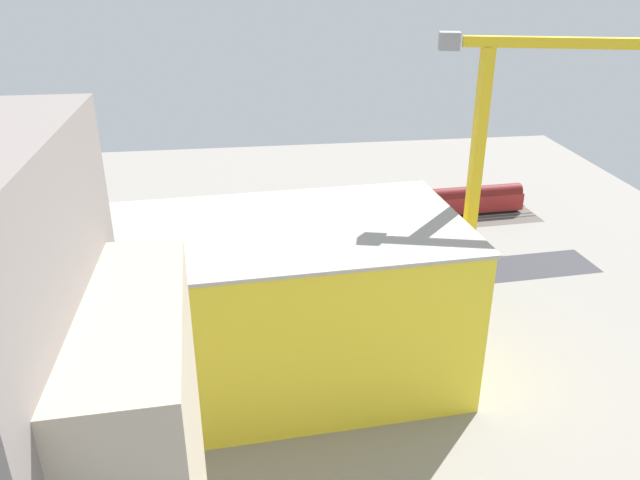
% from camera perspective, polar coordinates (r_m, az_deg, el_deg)
% --- Properties ---
extents(ground_plane, '(156.44, 156.44, 0.00)m').
position_cam_1_polar(ground_plane, '(103.03, -1.03, -3.60)').
color(ground_plane, gray).
rests_on(ground_plane, ground).
extents(rail_bed, '(98.41, 19.28, 0.01)m').
position_cam_1_polar(rail_bed, '(121.96, -2.24, 1.06)').
color(rail_bed, '#5B544C').
rests_on(rail_bed, ground).
extents(street_asphalt, '(98.15, 15.11, 0.01)m').
position_cam_1_polar(street_asphalt, '(100.64, -0.84, -4.33)').
color(street_asphalt, '#38383D').
rests_on(street_asphalt, ground).
extents(track_rails, '(97.59, 12.87, 0.12)m').
position_cam_1_polar(track_rails, '(121.89, -2.24, 1.14)').
color(track_rails, '#9E9EA8').
rests_on(track_rails, ground).
extents(platform_canopy_near, '(64.88, 8.43, 4.23)m').
position_cam_1_polar(platform_canopy_near, '(112.62, -6.87, 1.06)').
color(platform_canopy_near, '#A82D23').
rests_on(platform_canopy_near, ground).
extents(locomotive, '(16.02, 3.42, 4.82)m').
position_cam_1_polar(locomotive, '(125.11, 2.65, 2.51)').
color(locomotive, black).
rests_on(locomotive, ground).
extents(passenger_coach, '(19.93, 4.31, 5.84)m').
position_cam_1_polar(passenger_coach, '(131.56, 13.80, 3.58)').
color(passenger_coach, black).
rests_on(passenger_coach, ground).
extents(parked_car_0, '(4.48, 2.15, 1.61)m').
position_cam_1_polar(parked_car_0, '(105.38, 5.91, -2.62)').
color(parked_car_0, black).
rests_on(parked_car_0, ground).
extents(parked_car_1, '(4.05, 1.87, 1.75)m').
position_cam_1_polar(parked_car_1, '(104.24, 1.68, -2.77)').
color(parked_car_1, black).
rests_on(parked_car_1, ground).
extents(parked_car_2, '(4.69, 2.17, 1.80)m').
position_cam_1_polar(parked_car_2, '(103.04, -3.26, -3.14)').
color(parked_car_2, black).
rests_on(parked_car_2, ground).
extents(parked_car_3, '(4.52, 2.15, 1.80)m').
position_cam_1_polar(parked_car_3, '(102.83, -7.86, -3.41)').
color(parked_car_3, black).
rests_on(parked_car_3, ground).
extents(parked_car_4, '(4.40, 2.07, 1.82)m').
position_cam_1_polar(parked_car_4, '(102.78, -12.49, -3.81)').
color(parked_car_4, black).
rests_on(parked_car_4, ground).
extents(parked_car_5, '(4.20, 1.91, 1.87)m').
position_cam_1_polar(parked_car_5, '(104.26, -16.62, -3.85)').
color(parked_car_5, black).
rests_on(parked_car_5, ground).
extents(parked_car_6, '(4.24, 2.09, 1.61)m').
position_cam_1_polar(parked_car_6, '(106.37, -21.43, -4.06)').
color(parked_car_6, black).
rests_on(parked_car_6, ground).
extents(construction_building, '(42.31, 25.47, 19.96)m').
position_cam_1_polar(construction_building, '(76.24, -3.06, -5.96)').
color(construction_building, yellow).
rests_on(construction_building, ground).
extents(construction_roof_slab, '(42.95, 26.11, 0.40)m').
position_cam_1_polar(construction_roof_slab, '(71.61, -3.24, 1.07)').
color(construction_roof_slab, '#ADA89E').
rests_on(construction_roof_slab, construction_building).
extents(tower_crane, '(22.71, 7.45, 40.25)m').
position_cam_1_polar(tower_crane, '(81.96, 14.67, 5.55)').
color(tower_crane, gray).
rests_on(tower_crane, ground).
extents(box_truck_0, '(8.89, 3.44, 3.15)m').
position_cam_1_polar(box_truck_0, '(96.25, -10.34, -5.15)').
color(box_truck_0, black).
rests_on(box_truck_0, ground).
extents(street_tree_0, '(4.87, 4.87, 7.57)m').
position_cam_1_polar(street_tree_0, '(97.61, 9.60, -2.28)').
color(street_tree_0, brown).
rests_on(street_tree_0, ground).
extents(street_tree_1, '(5.34, 5.34, 7.42)m').
position_cam_1_polar(street_tree_1, '(99.69, 12.63, -2.21)').
color(street_tree_1, brown).
rests_on(street_tree_1, ground).
extents(street_tree_2, '(4.40, 4.40, 7.06)m').
position_cam_1_polar(street_tree_2, '(94.53, -14.84, -3.95)').
color(street_tree_2, brown).
rests_on(street_tree_2, ground).
extents(street_tree_3, '(5.44, 5.44, 8.35)m').
position_cam_1_polar(street_tree_3, '(93.70, 0.93, -2.78)').
color(street_tree_3, brown).
rests_on(street_tree_3, ground).
extents(street_tree_4, '(5.64, 5.64, 8.80)m').
position_cam_1_polar(street_tree_4, '(96.11, 7.30, -2.02)').
color(street_tree_4, brown).
rests_on(street_tree_4, ground).
extents(street_tree_5, '(4.26, 4.26, 7.21)m').
position_cam_1_polar(street_tree_5, '(97.88, 9.64, -2.26)').
color(street_tree_5, brown).
rests_on(street_tree_5, ground).
extents(traffic_light, '(0.50, 0.36, 6.39)m').
position_cam_1_polar(traffic_light, '(97.03, 7.31, -2.88)').
color(traffic_light, '#333333').
rests_on(traffic_light, ground).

